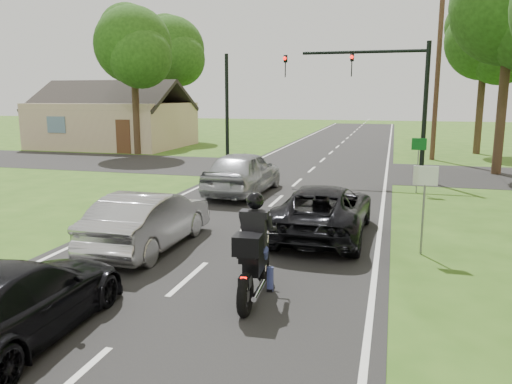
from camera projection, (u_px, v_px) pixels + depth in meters
ground at (188, 279)px, 10.28m from camera, size 140.00×140.00×0.00m
road at (288, 191)px, 19.75m from camera, size 8.00×100.00×0.01m
cross_road at (312, 170)px, 25.43m from camera, size 60.00×7.00×0.01m
motorcycle_rider at (254, 257)px, 9.15m from camera, size 0.67×2.36×2.03m
dark_suv at (323, 210)px, 13.36m from camera, size 2.37×4.99×1.38m
silver_sedan at (149, 220)px, 12.22m from camera, size 1.54×4.33×1.42m
silver_suv at (243, 172)px, 19.03m from camera, size 2.13×4.95×1.67m
dark_car_behind at (16, 300)px, 7.63m from camera, size 1.96×4.38×1.25m
traffic_signal at (382, 86)px, 21.88m from camera, size 6.38×0.44×6.00m
signal_pole_far at (227, 109)px, 28.11m from camera, size 0.20×0.20×6.00m
utility_pole_far at (438, 71)px, 28.53m from camera, size 1.60×0.28×10.00m
sign_white at (425, 188)px, 11.58m from camera, size 0.55×0.07×2.12m
sign_green at (419, 152)px, 19.10m from camera, size 0.55×0.07×2.12m
tree_row_e at (491, 45)px, 30.92m from camera, size 5.28×5.12×9.61m
tree_left_near at (135, 49)px, 30.82m from camera, size 5.12×4.96×9.22m
tree_left_far at (174, 53)px, 40.66m from camera, size 5.76×5.58×10.14m
house at (115, 123)px, 36.83m from camera, size 10.20×8.00×4.84m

